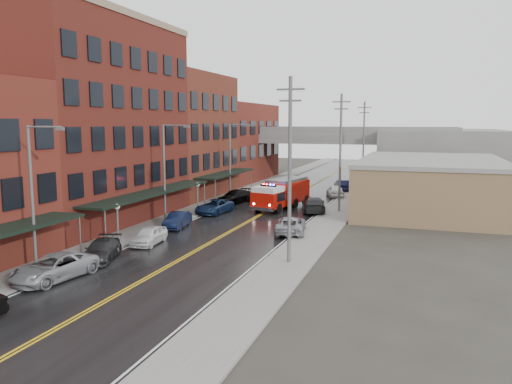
% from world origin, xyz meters
% --- Properties ---
extents(ground, '(220.00, 220.00, 0.00)m').
position_xyz_m(ground, '(0.00, 0.00, 0.00)').
color(ground, '#2D2B26').
rests_on(ground, ground).
extents(road, '(11.00, 160.00, 0.02)m').
position_xyz_m(road, '(0.00, 30.00, 0.01)').
color(road, black).
rests_on(road, ground).
extents(sidewalk_left, '(3.00, 160.00, 0.15)m').
position_xyz_m(sidewalk_left, '(-7.30, 30.00, 0.07)').
color(sidewalk_left, slate).
rests_on(sidewalk_left, ground).
extents(sidewalk_right, '(3.00, 160.00, 0.15)m').
position_xyz_m(sidewalk_right, '(7.30, 30.00, 0.07)').
color(sidewalk_right, slate).
rests_on(sidewalk_right, ground).
extents(curb_left, '(0.30, 160.00, 0.15)m').
position_xyz_m(curb_left, '(-5.65, 30.00, 0.07)').
color(curb_left, gray).
rests_on(curb_left, ground).
extents(curb_right, '(0.30, 160.00, 0.15)m').
position_xyz_m(curb_right, '(5.65, 30.00, 0.07)').
color(curb_right, gray).
rests_on(curb_right, ground).
extents(brick_building_b, '(9.00, 20.00, 18.00)m').
position_xyz_m(brick_building_b, '(-13.30, 23.00, 9.00)').
color(brick_building_b, '#5B1D18').
rests_on(brick_building_b, ground).
extents(brick_building_c, '(9.00, 15.00, 15.00)m').
position_xyz_m(brick_building_c, '(-13.30, 40.50, 7.50)').
color(brick_building_c, '#5D261C').
rests_on(brick_building_c, ground).
extents(brick_building_far, '(9.00, 20.00, 12.00)m').
position_xyz_m(brick_building_far, '(-13.30, 58.00, 6.00)').
color(brick_building_far, maroon).
rests_on(brick_building_far, ground).
extents(tan_building, '(14.00, 22.00, 5.00)m').
position_xyz_m(tan_building, '(16.00, 40.00, 2.50)').
color(tan_building, olive).
rests_on(tan_building, ground).
extents(right_far_block, '(18.00, 30.00, 8.00)m').
position_xyz_m(right_far_block, '(18.00, 70.00, 4.00)').
color(right_far_block, slate).
rests_on(right_far_block, ground).
extents(awning_1, '(2.60, 18.00, 3.09)m').
position_xyz_m(awning_1, '(-7.49, 23.00, 2.99)').
color(awning_1, black).
rests_on(awning_1, ground).
extents(awning_2, '(2.60, 13.00, 3.09)m').
position_xyz_m(awning_2, '(-7.49, 40.50, 2.99)').
color(awning_2, black).
rests_on(awning_2, ground).
extents(globe_lamp_1, '(0.44, 0.44, 3.12)m').
position_xyz_m(globe_lamp_1, '(-6.40, 16.00, 2.31)').
color(globe_lamp_1, '#59595B').
rests_on(globe_lamp_1, ground).
extents(globe_lamp_2, '(0.44, 0.44, 3.12)m').
position_xyz_m(globe_lamp_2, '(-6.40, 30.00, 2.31)').
color(globe_lamp_2, '#59595B').
rests_on(globe_lamp_2, ground).
extents(street_lamp_0, '(2.64, 0.22, 9.00)m').
position_xyz_m(street_lamp_0, '(-6.55, 8.00, 5.19)').
color(street_lamp_0, '#59595B').
rests_on(street_lamp_0, ground).
extents(street_lamp_1, '(2.64, 0.22, 9.00)m').
position_xyz_m(street_lamp_1, '(-6.55, 24.00, 5.19)').
color(street_lamp_1, '#59595B').
rests_on(street_lamp_1, ground).
extents(street_lamp_2, '(2.64, 0.22, 9.00)m').
position_xyz_m(street_lamp_2, '(-6.55, 40.00, 5.19)').
color(street_lamp_2, '#59595B').
rests_on(street_lamp_2, ground).
extents(utility_pole_0, '(1.80, 0.24, 12.00)m').
position_xyz_m(utility_pole_0, '(7.20, 15.00, 6.31)').
color(utility_pole_0, '#59595B').
rests_on(utility_pole_0, ground).
extents(utility_pole_1, '(1.80, 0.24, 12.00)m').
position_xyz_m(utility_pole_1, '(7.20, 35.00, 6.31)').
color(utility_pole_1, '#59595B').
rests_on(utility_pole_1, ground).
extents(utility_pole_2, '(1.80, 0.24, 12.00)m').
position_xyz_m(utility_pole_2, '(7.20, 55.00, 6.31)').
color(utility_pole_2, '#59595B').
rests_on(utility_pole_2, ground).
extents(overpass, '(40.00, 10.00, 7.50)m').
position_xyz_m(overpass, '(0.00, 62.00, 5.99)').
color(overpass, slate).
rests_on(overpass, ground).
extents(fire_truck, '(4.79, 8.95, 3.13)m').
position_xyz_m(fire_truck, '(0.94, 35.36, 1.70)').
color(fire_truck, '#AD1108').
rests_on(fire_truck, ground).
extents(parked_car_left_2, '(3.23, 5.66, 1.49)m').
position_xyz_m(parked_car_left_2, '(-5.00, 7.44, 0.74)').
color(parked_car_left_2, '#93969B').
rests_on(parked_car_left_2, ground).
extents(parked_car_left_3, '(3.28, 4.97, 1.34)m').
position_xyz_m(parked_car_left_3, '(-5.00, 11.99, 0.67)').
color(parked_car_left_3, '#242426').
rests_on(parked_car_left_3, ground).
extents(parked_car_left_4, '(2.03, 4.18, 1.38)m').
position_xyz_m(parked_car_left_4, '(-4.21, 16.80, 0.69)').
color(parked_car_left_4, white).
rests_on(parked_car_left_4, ground).
extents(parked_car_left_5, '(2.03, 4.29, 1.36)m').
position_xyz_m(parked_car_left_5, '(-5.00, 22.87, 0.68)').
color(parked_car_left_5, '#0E1632').
rests_on(parked_car_left_5, ground).
extents(parked_car_left_6, '(2.84, 5.25, 1.40)m').
position_xyz_m(parked_car_left_6, '(-4.68, 30.29, 0.70)').
color(parked_car_left_6, '#132649').
rests_on(parked_car_left_6, ground).
extents(parked_car_left_7, '(3.46, 5.57, 1.51)m').
position_xyz_m(parked_car_left_7, '(-5.00, 37.00, 0.75)').
color(parked_car_left_7, black).
rests_on(parked_car_left_7, ground).
extents(parked_car_right_0, '(3.29, 5.51, 1.43)m').
position_xyz_m(parked_car_right_0, '(5.00, 23.80, 0.72)').
color(parked_car_right_0, gray).
rests_on(parked_car_right_0, ground).
extents(parked_car_right_1, '(3.49, 5.89, 1.60)m').
position_xyz_m(parked_car_right_1, '(4.72, 34.20, 0.80)').
color(parked_car_right_1, '#252527').
rests_on(parked_car_right_1, ground).
extents(parked_car_right_2, '(3.08, 4.85, 1.54)m').
position_xyz_m(parked_car_right_2, '(5.00, 45.42, 0.77)').
color(parked_car_right_2, white).
rests_on(parked_car_right_2, ground).
extents(parked_car_right_3, '(2.97, 4.86, 1.51)m').
position_xyz_m(parked_car_right_3, '(5.00, 51.15, 0.76)').
color(parked_car_right_3, black).
rests_on(parked_car_right_3, ground).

